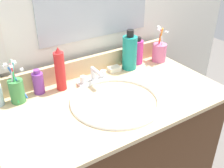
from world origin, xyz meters
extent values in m
cube|color=#4C2D19|center=(0.00, 0.00, 0.40)|extent=(0.97, 0.51, 0.81)
cube|color=#D1B284|center=(0.00, 0.00, 0.82)|extent=(1.01, 0.55, 0.02)
cube|color=#D1B284|center=(0.00, 0.26, 0.87)|extent=(1.01, 0.02, 0.09)
cube|color=silver|center=(0.00, 0.32, 0.65)|extent=(2.11, 0.04, 1.30)
torus|color=white|center=(0.00, -0.03, 0.83)|extent=(0.40, 0.40, 0.02)
ellipsoid|color=white|center=(0.00, -0.03, 0.79)|extent=(0.34, 0.34, 0.11)
cylinder|color=#B2B5BA|center=(0.00, -0.03, 0.75)|extent=(0.04, 0.04, 0.01)
cube|color=silver|center=(0.00, 0.17, 0.83)|extent=(0.16, 0.05, 0.01)
cylinder|color=silver|center=(0.00, 0.17, 0.87)|extent=(0.02, 0.02, 0.06)
cylinder|color=silver|center=(0.00, 0.13, 0.90)|extent=(0.02, 0.09, 0.02)
cylinder|color=silver|center=(-0.05, 0.17, 0.86)|extent=(0.03, 0.03, 0.04)
cylinder|color=silver|center=(0.06, 0.17, 0.86)|extent=(0.03, 0.03, 0.04)
cylinder|color=red|center=(-0.15, 0.19, 0.92)|extent=(0.05, 0.05, 0.18)
cone|color=red|center=(-0.15, 0.19, 1.02)|extent=(0.03, 0.03, 0.02)
cylinder|color=#D8338C|center=(0.31, 0.23, 0.89)|extent=(0.06, 0.06, 0.13)
cylinder|color=black|center=(0.31, 0.23, 0.97)|extent=(0.03, 0.03, 0.02)
cylinder|color=#7A3899|center=(-0.25, 0.21, 0.88)|extent=(0.05, 0.05, 0.10)
cylinder|color=#7A3899|center=(-0.25, 0.21, 0.93)|extent=(0.03, 0.03, 0.02)
cylinder|color=teal|center=(0.24, 0.20, 0.92)|extent=(0.08, 0.08, 0.17)
cylinder|color=black|center=(0.24, 0.20, 1.02)|extent=(0.04, 0.04, 0.04)
cylinder|color=#D16693|center=(0.43, 0.18, 0.88)|extent=(0.08, 0.08, 0.10)
cylinder|color=#D8333F|center=(0.43, 0.20, 0.92)|extent=(0.02, 0.03, 0.17)
cube|color=white|center=(0.44, 0.21, 1.00)|extent=(0.01, 0.02, 0.01)
cylinder|color=white|center=(0.43, 0.17, 0.93)|extent=(0.02, 0.04, 0.18)
cube|color=white|center=(0.44, 0.15, 1.00)|extent=(0.01, 0.02, 0.01)
cylinder|color=orange|center=(0.44, 0.20, 0.93)|extent=(0.03, 0.07, 0.18)
cube|color=white|center=(0.45, 0.23, 1.01)|extent=(0.01, 0.02, 0.02)
cylinder|color=#3F8C47|center=(-0.35, 0.19, 0.88)|extent=(0.06, 0.06, 0.10)
cylinder|color=#D8333F|center=(-0.35, 0.20, 0.93)|extent=(0.03, 0.04, 0.17)
cube|color=white|center=(-0.33, 0.22, 1.00)|extent=(0.01, 0.02, 0.01)
cylinder|color=#26B2B2|center=(-0.36, 0.19, 0.93)|extent=(0.04, 0.01, 0.17)
cube|color=white|center=(-0.38, 0.19, 1.00)|extent=(0.01, 0.02, 0.01)
cylinder|color=blue|center=(-0.34, 0.19, 0.92)|extent=(0.05, 0.03, 0.15)
cube|color=white|center=(-0.32, 0.18, 0.98)|extent=(0.01, 0.02, 0.01)
cylinder|color=green|center=(-0.35, 0.18, 0.93)|extent=(0.02, 0.04, 0.18)
cube|color=white|center=(-0.36, 0.16, 1.01)|extent=(0.01, 0.02, 0.01)
cylinder|color=white|center=(-0.36, 0.19, 0.93)|extent=(0.04, 0.02, 0.19)
cube|color=white|center=(-0.38, 0.18, 1.01)|extent=(0.01, 0.02, 0.01)
cube|color=white|center=(0.15, 0.21, 0.84)|extent=(0.06, 0.04, 0.02)
camera|label=1|loc=(-0.53, -0.83, 1.46)|focal=42.77mm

